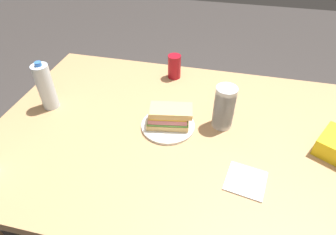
{
  "coord_description": "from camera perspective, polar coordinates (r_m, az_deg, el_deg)",
  "views": [
    {
      "loc": [
        0.12,
        -0.83,
        1.54
      ],
      "look_at": [
        -0.08,
        0.02,
        0.8
      ],
      "focal_mm": 30.21,
      "sensor_mm": 36.0,
      "label": 1
    }
  ],
  "objects": [
    {
      "name": "dining_table",
      "position": [
        1.21,
        3.44,
        -6.01
      ],
      "size": [
        1.6,
        1.04,
        0.75
      ],
      "color": "tan",
      "rests_on": "ground_plane"
    },
    {
      "name": "plastic_cup_stack",
      "position": [
        1.15,
        11.25,
        2.04
      ],
      "size": [
        0.08,
        0.08,
        0.18
      ],
      "color": "silver",
      "rests_on": "dining_table"
    },
    {
      "name": "paper_plate",
      "position": [
        1.17,
        0.0,
        -1.64
      ],
      "size": [
        0.22,
        0.22,
        0.01
      ],
      "primitive_type": "cylinder",
      "color": "white",
      "rests_on": "dining_table"
    },
    {
      "name": "soda_can_red",
      "position": [
        1.46,
        1.29,
        10.24
      ],
      "size": [
        0.07,
        0.07,
        0.12
      ],
      "primitive_type": "cylinder",
      "color": "maroon",
      "rests_on": "dining_table"
    },
    {
      "name": "water_bottle_tall",
      "position": [
        1.33,
        -23.47,
        5.74
      ],
      "size": [
        0.07,
        0.07,
        0.22
      ],
      "color": "silver",
      "rests_on": "dining_table"
    },
    {
      "name": "ground_plane",
      "position": [
        1.76,
        2.54,
        -21.26
      ],
      "size": [
        8.0,
        8.0,
        0.0
      ],
      "primitive_type": "plane",
      "color": "#383330"
    },
    {
      "name": "sandwich",
      "position": [
        1.14,
        0.19,
        0.16
      ],
      "size": [
        0.19,
        0.12,
        0.08
      ],
      "color": "#DBB26B",
      "rests_on": "paper_plate"
    },
    {
      "name": "paper_napkin",
      "position": [
        1.02,
        15.4,
        -12.21
      ],
      "size": [
        0.15,
        0.15,
        0.01
      ],
      "primitive_type": "cube",
      "rotation": [
        0.0,
        0.0,
        6.11
      ],
      "color": "white",
      "rests_on": "dining_table"
    }
  ]
}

